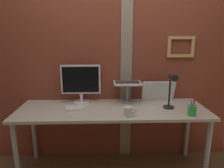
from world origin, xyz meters
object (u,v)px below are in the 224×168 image
whiteboard_panel (158,91)px  laptop (127,77)px  desk_lamp (171,87)px  monitor (81,81)px  coffee_mug (128,112)px  pen_cup (192,110)px

whiteboard_panel → laptop: bearing=173.5°
desk_lamp → monitor: bearing=165.2°
coffee_mug → monitor: bearing=139.5°
monitor → desk_lamp: (0.98, -0.26, -0.02)m
laptop → pen_cup: 0.83m
laptop → desk_lamp: laptop is taller
whiteboard_panel → monitor: bearing=-177.5°
monitor → pen_cup: 1.24m
whiteboard_panel → pen_cup: size_ratio=2.23×
monitor → pen_cup: bearing=-20.8°
monitor → laptop: bearing=8.7°
monitor → whiteboard_panel: (0.92, 0.04, -0.14)m
laptop → coffee_mug: bearing=-94.1°
monitor → coffee_mug: 0.70m
pen_cup → monitor: bearing=159.2°
whiteboard_panel → coffee_mug: size_ratio=3.11×
desk_lamp → pen_cup: desk_lamp is taller
monitor → desk_lamp: bearing=-14.8°
monitor → whiteboard_panel: 0.93m
laptop → desk_lamp: (0.43, -0.34, -0.05)m
pen_cup → desk_lamp: bearing=133.3°
coffee_mug → whiteboard_panel: bearing=48.7°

